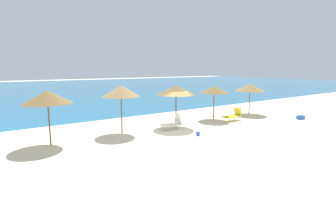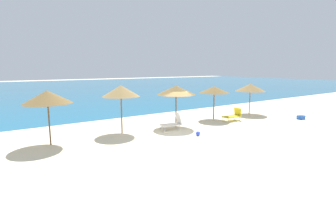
# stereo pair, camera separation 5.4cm
# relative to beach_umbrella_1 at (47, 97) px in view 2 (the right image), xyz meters

# --- Properties ---
(ground_plane) EXTENTS (160.00, 160.00, 0.00)m
(ground_plane) POSITION_rel_beach_umbrella_1_xyz_m (7.10, -2.09, -2.55)
(ground_plane) COLOR beige
(sea_water) EXTENTS (160.00, 67.18, 0.01)m
(sea_water) POSITION_rel_beach_umbrella_1_xyz_m (7.10, 38.20, -2.55)
(sea_water) COLOR #1E6B93
(sea_water) RESTS_ON ground_plane
(beach_umbrella_1) EXTENTS (2.45, 2.45, 2.90)m
(beach_umbrella_1) POSITION_rel_beach_umbrella_1_xyz_m (0.00, 0.00, 0.00)
(beach_umbrella_1) COLOR brown
(beach_umbrella_1) RESTS_ON ground_plane
(beach_umbrella_2) EXTENTS (2.30, 2.30, 3.00)m
(beach_umbrella_2) POSITION_rel_beach_umbrella_1_xyz_m (4.10, 0.11, 0.09)
(beach_umbrella_2) COLOR brown
(beach_umbrella_2) RESTS_ON ground_plane
(beach_umbrella_3) EXTENTS (2.65, 2.65, 2.86)m
(beach_umbrella_3) POSITION_rel_beach_umbrella_1_xyz_m (7.90, -0.35, -0.01)
(beach_umbrella_3) COLOR brown
(beach_umbrella_3) RESTS_ON ground_plane
(beach_umbrella_4) EXTENTS (2.34, 2.34, 2.62)m
(beach_umbrella_4) POSITION_rel_beach_umbrella_1_xyz_m (11.82, 0.01, -0.20)
(beach_umbrella_4) COLOR brown
(beach_umbrella_4) RESTS_ON ground_plane
(beach_umbrella_5) EXTENTS (2.57, 2.57, 2.67)m
(beach_umbrella_5) POSITION_rel_beach_umbrella_1_xyz_m (16.09, -0.05, -0.21)
(beach_umbrella_5) COLOR brown
(beach_umbrella_5) RESTS_ON ground_plane
(lounge_chair_0) EXTENTS (1.52, 0.67, 0.95)m
(lounge_chair_0) POSITION_rel_beach_umbrella_1_xyz_m (12.73, -1.17, -2.14)
(lounge_chair_0) COLOR yellow
(lounge_chair_0) RESTS_ON ground_plane
(lounge_chair_1) EXTENTS (1.44, 0.85, 1.13)m
(lounge_chair_1) POSITION_rel_beach_umbrella_1_xyz_m (7.23, -0.96, -2.08)
(lounge_chair_1) COLOR white
(lounge_chair_1) RESTS_ON ground_plane
(beach_ball) EXTENTS (0.27, 0.27, 0.27)m
(beach_ball) POSITION_rel_beach_umbrella_1_xyz_m (7.66, -2.97, -2.42)
(beach_ball) COLOR blue
(beach_ball) RESTS_ON ground_plane
(cooler_box) EXTENTS (0.58, 0.45, 0.30)m
(cooler_box) POSITION_rel_beach_umbrella_1_xyz_m (17.60, -3.84, -2.40)
(cooler_box) COLOR blue
(cooler_box) RESTS_ON ground_plane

